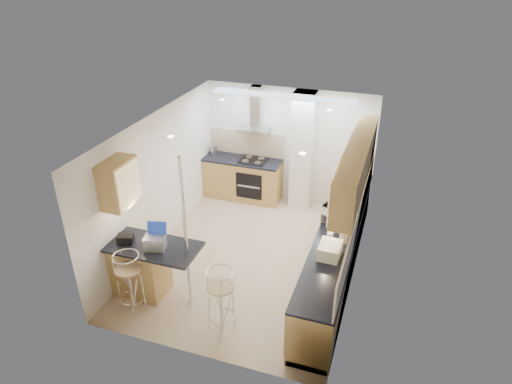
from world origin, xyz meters
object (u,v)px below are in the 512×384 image
(laptop, at_px, (155,243))
(bread_bin, at_px, (330,250))
(microwave, at_px, (339,211))
(bar_stool_near, at_px, (130,283))
(bar_stool_end, at_px, (221,301))

(laptop, height_order, bread_bin, laptop)
(microwave, height_order, laptop, microwave)
(laptop, bearing_deg, microwave, 21.26)
(bread_bin, bearing_deg, bar_stool_near, -157.16)
(laptop, relative_size, bar_stool_near, 0.30)
(bar_stool_near, relative_size, bar_stool_end, 0.98)
(laptop, xyz_separation_m, bread_bin, (2.52, 0.67, -0.02))
(bar_stool_end, distance_m, bread_bin, 1.74)
(bar_stool_near, distance_m, bar_stool_end, 1.46)
(laptop, bearing_deg, bar_stool_end, -29.70)
(bar_stool_near, bearing_deg, laptop, 53.43)
(bar_stool_near, xyz_separation_m, bar_stool_end, (1.46, 0.06, 0.01))
(bar_stool_end, bearing_deg, bread_bin, -46.63)
(bar_stool_near, height_order, bar_stool_end, bar_stool_end)
(bar_stool_end, xyz_separation_m, bread_bin, (1.33, 1.00, 0.50))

